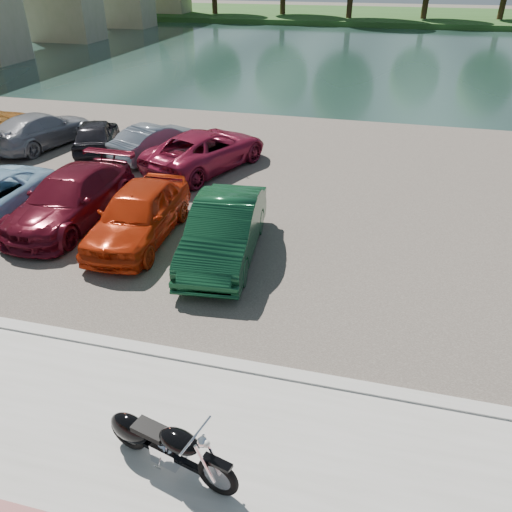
{
  "coord_description": "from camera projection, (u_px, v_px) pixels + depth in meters",
  "views": [
    {
      "loc": [
        2.67,
        -4.85,
        6.81
      ],
      "look_at": [
        0.31,
        4.46,
        1.1
      ],
      "focal_mm": 35.0,
      "sensor_mm": 36.0,
      "label": 1
    }
  ],
  "objects": [
    {
      "name": "car_10",
      "position": [
        206.0,
        149.0,
        18.49
      ],
      "size": [
        4.14,
        5.7,
        1.44
      ],
      "primitive_type": "imported",
      "rotation": [
        0.0,
        0.0,
        2.76
      ],
      "color": "maroon",
      "rests_on": "parking_lot"
    },
    {
      "name": "car_3",
      "position": [
        71.0,
        198.0,
        14.69
      ],
      "size": [
        2.17,
        5.09,
        1.46
      ],
      "primitive_type": "imported",
      "rotation": [
        0.0,
        0.0,
        -0.02
      ],
      "color": "#570C1A",
      "rests_on": "parking_lot"
    },
    {
      "name": "car_5",
      "position": [
        224.0,
        230.0,
        12.88
      ],
      "size": [
        2.05,
        4.74,
        1.52
      ],
      "primitive_type": "imported",
      "rotation": [
        0.0,
        0.0,
        0.1
      ],
      "color": "#113F23",
      "rests_on": "parking_lot"
    },
    {
      "name": "promenade",
      "position": [
        143.0,
        502.0,
        7.22
      ],
      "size": [
        60.0,
        6.0,
        0.1
      ],
      "primitive_type": "cube",
      "color": "#A4A39B",
      "rests_on": "ground"
    },
    {
      "name": "ground",
      "position": [
        170.0,
        448.0,
        8.08
      ],
      "size": [
        200.0,
        200.0,
        0.0
      ],
      "primitive_type": "plane",
      "color": "#595447",
      "rests_on": "ground"
    },
    {
      "name": "parking_lot",
      "position": [
        294.0,
        188.0,
        17.24
      ],
      "size": [
        60.0,
        18.0,
        0.04
      ],
      "primitive_type": "cube",
      "color": "#47413A",
      "rests_on": "ground"
    },
    {
      "name": "far_bank",
      "position": [
        375.0,
        16.0,
        67.92
      ],
      "size": [
        120.0,
        24.0,
        0.6
      ],
      "primitive_type": "cube",
      "color": "#234819",
      "rests_on": "ground"
    },
    {
      "name": "motorcycle",
      "position": [
        159.0,
        442.0,
        7.51
      ],
      "size": [
        2.29,
        0.93,
        1.05
      ],
      "rotation": [
        0.0,
        0.0,
        -0.25
      ],
      "color": "black",
      "rests_on": "promenade"
    },
    {
      "name": "car_4",
      "position": [
        139.0,
        214.0,
        13.71
      ],
      "size": [
        1.99,
        4.56,
        1.53
      ],
      "primitive_type": "imported",
      "rotation": [
        0.0,
        0.0,
        0.04
      ],
      "color": "red",
      "rests_on": "parking_lot"
    },
    {
      "name": "car_8",
      "position": [
        96.0,
        135.0,
        20.23
      ],
      "size": [
        2.86,
        4.14,
        1.31
      ],
      "primitive_type": "imported",
      "rotation": [
        0.0,
        0.0,
        3.52
      ],
      "color": "black",
      "rests_on": "parking_lot"
    },
    {
      "name": "kerb",
      "position": [
        210.0,
        362.0,
        9.71
      ],
      "size": [
        60.0,
        0.3,
        0.14
      ],
      "primitive_type": "cube",
      "color": "#A4A39B",
      "rests_on": "ground"
    },
    {
      "name": "car_7",
      "position": [
        41.0,
        130.0,
        20.76
      ],
      "size": [
        2.88,
        5.06,
        1.38
      ],
      "primitive_type": "imported",
      "rotation": [
        0.0,
        0.0,
        2.93
      ],
      "color": "gray",
      "rests_on": "parking_lot"
    },
    {
      "name": "car_9",
      "position": [
        156.0,
        141.0,
        19.61
      ],
      "size": [
        2.67,
        4.16,
        1.3
      ],
      "primitive_type": "imported",
      "rotation": [
        0.0,
        0.0,
        2.78
      ],
      "color": "slate",
      "rests_on": "parking_lot"
    },
    {
      "name": "river",
      "position": [
        357.0,
        55.0,
        41.41
      ],
      "size": [
        120.0,
        40.0,
        0.0
      ],
      "primitive_type": "cube",
      "color": "#1B312C",
      "rests_on": "ground"
    }
  ]
}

